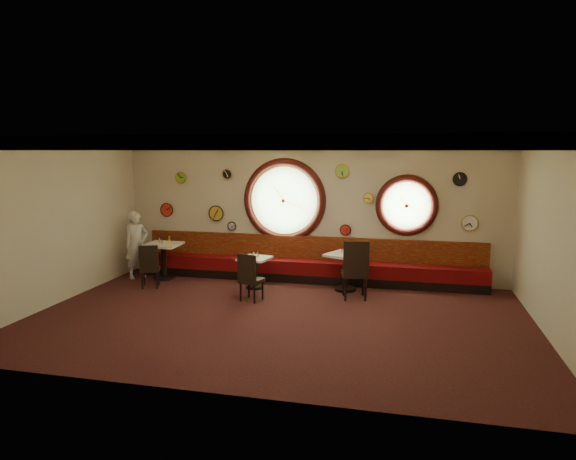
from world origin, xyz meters
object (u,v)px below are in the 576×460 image
(table_a, at_px, (164,257))
(chair_a, at_px, (149,264))
(condiment_b_salt, at_px, (254,254))
(table_b, at_px, (255,269))
(chair_b, at_px, (249,274))
(chair_c, at_px, (355,266))
(condiment_c_salt, at_px, (342,251))
(condiment_a_pepper, at_px, (162,242))
(table_c, at_px, (346,267))
(condiment_c_pepper, at_px, (345,252))
(condiment_a_bottle, at_px, (170,240))
(condiment_b_pepper, at_px, (257,255))
(waiter, at_px, (137,245))
(condiment_a_salt, at_px, (160,240))
(condiment_c_bottle, at_px, (350,250))
(condiment_b_bottle, at_px, (258,254))

(table_a, relative_size, chair_a, 1.41)
(condiment_b_salt, bearing_deg, table_b, -52.02)
(chair_b, relative_size, chair_c, 0.80)
(condiment_c_salt, distance_m, condiment_a_pepper, 4.22)
(condiment_c_salt, bearing_deg, table_b, -170.10)
(table_c, relative_size, condiment_c_salt, 10.86)
(chair_c, distance_m, condiment_c_pepper, 0.67)
(table_b, bearing_deg, condiment_a_bottle, 169.76)
(condiment_b_pepper, xyz_separation_m, waiter, (-3.05, 0.25, 0.05))
(table_c, distance_m, chair_c, 0.74)
(condiment_c_pepper, bearing_deg, waiter, 179.12)
(chair_c, relative_size, condiment_b_pepper, 6.75)
(condiment_a_salt, xyz_separation_m, condiment_a_pepper, (0.15, -0.16, -0.01))
(condiment_c_bottle, bearing_deg, condiment_a_salt, 178.32)
(table_b, height_order, condiment_a_bottle, condiment_a_bottle)
(condiment_c_salt, bearing_deg, waiter, -179.19)
(chair_c, relative_size, condiment_a_bottle, 4.80)
(chair_a, xyz_separation_m, condiment_a_salt, (-0.23, 0.95, 0.35))
(table_b, height_order, condiment_c_salt, condiment_c_salt)
(condiment_b_bottle, xyz_separation_m, condiment_c_bottle, (1.99, 0.26, 0.14))
(condiment_b_salt, bearing_deg, condiment_a_bottle, 170.93)
(table_c, xyz_separation_m, condiment_a_pepper, (-4.31, -0.00, 0.38))
(condiment_b_salt, height_order, condiment_b_bottle, condiment_b_bottle)
(condiment_a_salt, height_order, condiment_c_salt, condiment_a_salt)
(condiment_a_salt, height_order, condiment_a_pepper, condiment_a_salt)
(chair_c, distance_m, condiment_b_pepper, 2.23)
(table_a, distance_m, condiment_b_salt, 2.32)
(condiment_b_bottle, bearing_deg, condiment_c_pepper, 4.63)
(chair_b, bearing_deg, condiment_b_salt, 116.37)
(condiment_a_pepper, bearing_deg, table_b, -6.22)
(condiment_b_salt, distance_m, waiter, 2.96)
(chair_c, xyz_separation_m, waiter, (-5.24, 0.66, 0.09))
(chair_c, bearing_deg, condiment_b_pepper, 157.31)
(condiment_c_bottle, bearing_deg, condiment_a_pepper, -179.62)
(condiment_b_pepper, bearing_deg, condiment_b_salt, 155.54)
(condiment_c_pepper, bearing_deg, condiment_a_salt, 176.97)
(table_a, bearing_deg, waiter, -175.91)
(condiment_b_pepper, bearing_deg, condiment_a_pepper, 174.14)
(condiment_a_pepper, bearing_deg, condiment_b_pepper, -5.86)
(chair_b, height_order, condiment_a_bottle, condiment_a_bottle)
(condiment_b_salt, bearing_deg, table_a, 173.73)
(condiment_b_salt, bearing_deg, chair_c, -11.23)
(chair_a, height_order, condiment_c_pepper, chair_a)
(waiter, bearing_deg, condiment_a_pepper, -55.25)
(chair_c, xyz_separation_m, condiment_a_salt, (-4.73, 0.82, 0.20))
(condiment_c_bottle, bearing_deg, table_c, -163.75)
(table_c, xyz_separation_m, condiment_c_salt, (-0.09, 0.07, 0.35))
(chair_b, bearing_deg, condiment_c_salt, 52.45)
(table_b, bearing_deg, condiment_b_salt, 127.98)
(condiment_a_bottle, bearing_deg, chair_c, -10.18)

